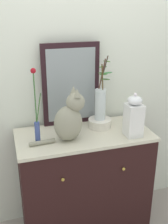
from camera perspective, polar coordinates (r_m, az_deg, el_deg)
wall_back at (r=2.32m, az=-2.32°, el=7.06°), size 4.40×0.08×2.60m
sideboard at (r=2.40m, az=0.00°, el=-14.50°), size 1.05×0.51×0.94m
mirror_leaning at (r=2.23m, az=-2.67°, el=5.58°), size 0.46×0.03×0.66m
cat_sitting at (r=2.00m, az=-3.01°, el=-1.39°), size 0.42×0.18×0.40m
vase_slim_green at (r=1.97m, az=-9.68°, el=-1.85°), size 0.06×0.04×0.55m
bowl_porcelain at (r=2.26m, az=3.25°, el=-2.25°), size 0.19×0.19×0.07m
vase_glass_clear at (r=2.19m, az=3.39°, el=2.09°), size 0.14×0.18×0.51m
jar_lidded_porcelain at (r=2.10m, az=10.18°, el=-0.96°), size 0.12×0.12×0.34m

